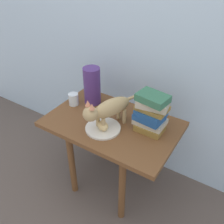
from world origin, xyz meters
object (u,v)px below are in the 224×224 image
at_px(side_table, 112,133).
at_px(tv_remote, 114,105).
at_px(cat, 108,109).
at_px(bread_roll, 103,126).
at_px(candle_jar, 74,100).
at_px(plate, 103,128).
at_px(green_vase, 92,86).
at_px(book_stack, 151,112).

xyz_separation_m(side_table, tv_remote, (-0.09, 0.17, 0.10)).
xyz_separation_m(cat, tv_remote, (-0.09, 0.22, -0.12)).
bearing_deg(bread_roll, candle_jar, 157.98).
distance_m(plate, bread_roll, 0.04).
distance_m(bread_roll, green_vase, 0.35).
relative_size(side_table, candle_jar, 9.88).
bearing_deg(green_vase, side_table, -27.83).
bearing_deg(cat, side_table, 92.63).
bearing_deg(candle_jar, green_vase, 45.16).
bearing_deg(side_table, plate, -96.12).
distance_m(bread_roll, candle_jar, 0.36).
xyz_separation_m(candle_jar, tv_remote, (0.25, 0.13, -0.03)).
bearing_deg(bread_roll, green_vase, 136.20).
xyz_separation_m(side_table, cat, (0.00, -0.05, 0.22)).
xyz_separation_m(bread_roll, book_stack, (0.24, 0.17, 0.09)).
height_order(bread_roll, book_stack, book_stack).
distance_m(side_table, tv_remote, 0.21).
distance_m(cat, book_stack, 0.26).
bearing_deg(bread_roll, plate, 116.25).
height_order(book_stack, green_vase, green_vase).
bearing_deg(green_vase, tv_remote, 13.29).
xyz_separation_m(plate, tv_remote, (-0.08, 0.26, 0.00)).
bearing_deg(bread_roll, cat, 84.71).
xyz_separation_m(green_vase, candle_jar, (-0.10, -0.10, -0.09)).
relative_size(side_table, book_stack, 3.32).
height_order(plate, tv_remote, tv_remote).
bearing_deg(book_stack, candle_jar, -177.05).
bearing_deg(book_stack, tv_remote, 161.97).
bearing_deg(cat, bread_roll, -95.29).
height_order(bread_roll, candle_jar, candle_jar).
relative_size(side_table, plate, 3.84).
relative_size(bread_roll, tv_remote, 0.53).
distance_m(side_table, cat, 0.22).
distance_m(plate, green_vase, 0.34).
xyz_separation_m(green_vase, tv_remote, (0.16, 0.04, -0.12)).
relative_size(candle_jar, tv_remote, 0.57).
bearing_deg(candle_jar, plate, -20.33).
height_order(plate, candle_jar, candle_jar).
bearing_deg(plate, side_table, 83.88).
relative_size(plate, book_stack, 0.86).
relative_size(side_table, green_vase, 3.17).
xyz_separation_m(cat, green_vase, (-0.25, 0.18, 0.00)).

